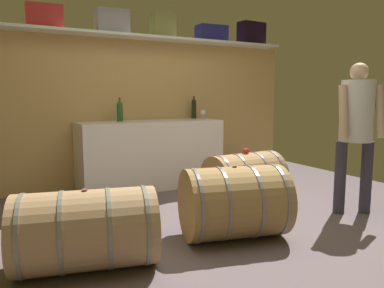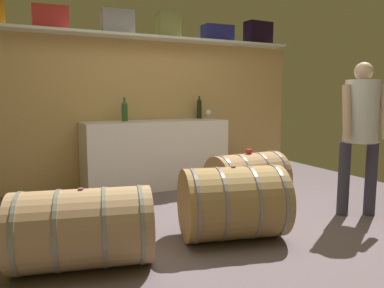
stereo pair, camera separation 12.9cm
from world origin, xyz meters
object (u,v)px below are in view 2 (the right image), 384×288
Objects in this scene: toolcase_navy at (217,34)px; wine_barrel_far at (82,228)px; wine_bottle_green at (125,111)px; toolcase_red at (50,18)px; tasting_cup at (249,151)px; toolcase_olive at (168,26)px; wine_bottle_dark at (199,108)px; winemaker_pouring at (361,123)px; work_cabinet at (156,154)px; toolcase_black at (258,33)px; wine_barrel_near at (247,178)px; toolcase_grey at (117,23)px; wine_glass at (208,113)px; wine_barrel_flank at (233,203)px.

toolcase_navy is 0.41× the size of wine_barrel_far.
wine_bottle_green is at bearing -172.17° from toolcase_navy.
tasting_cup is at bearing -33.43° from toolcase_red.
toolcase_navy is (0.75, 0.00, -0.05)m from toolcase_olive.
winemaker_pouring reaches higher than wine_bottle_dark.
tasting_cup is at bearing -69.92° from toolcase_olive.
winemaker_pouring is at bearing 12.48° from wine_barrel_far.
wine_barrel_far is (-1.26, -1.97, -0.15)m from work_cabinet.
toolcase_black is at bearing 3.13° from wine_bottle_green.
wine_bottle_green is at bearing 166.22° from work_cabinet.
toolcase_red is 0.46× the size of wine_barrel_near.
work_cabinet is 1.78× the size of wine_barrel_far.
toolcase_grey reaches higher than toolcase_navy.
wine_bottle_green is at bearing 125.70° from wine_barrel_near.
toolcase_black reaches higher than wine_glass.
toolcase_olive is 0.75m from toolcase_navy.
tasting_cup is (-1.06, -1.36, -1.53)m from toolcase_black.
wine_glass is at bearing -12.34° from toolcase_olive.
toolcase_olive is at bearing 2.82° from toolcase_red.
wine_bottle_dark is (-1.00, -0.03, -1.10)m from toolcase_black.
tasting_cup is (0.66, -1.15, 0.15)m from work_cabinet.
toolcase_grey is at bearing 153.27° from work_cabinet.
toolcase_navy is (1.43, 0.00, -0.03)m from toolcase_grey.
toolcase_olive is at bearing 176.32° from wine_bottle_dark.
tasting_cup is at bearing -60.10° from work_cabinet.
wine_barrel_flank is (-0.77, -2.14, -0.70)m from wine_bottle_dark.
winemaker_pouring reaches higher than wine_barrel_near.
wine_barrel_far is 1.09× the size of wine_barrel_flank.
work_cabinet is 1.94× the size of wine_barrel_flank.
wine_bottle_green is at bearing -69.24° from toolcase_grey.
toolcase_black is 0.39× the size of wine_barrel_far.
wine_barrel_far is 2.11m from tasting_cup.
toolcase_grey is 2.96m from wine_barrel_far.
wine_glass is (-0.92, -0.16, -1.16)m from toolcase_black.
tasting_cup is (-0.36, -1.36, -1.47)m from toolcase_navy.
toolcase_grey reaches higher than wine_glass.
work_cabinet is 6.15× the size of wine_bottle_green.
wine_barrel_far is at bearing -133.25° from toolcase_navy.
work_cabinet is at bearing 119.90° from tasting_cup.
wine_bottle_green is (-0.37, 0.09, 0.56)m from work_cabinet.
toolcase_grey is at bearing 81.25° from wine_barrel_far.
wine_glass reaches higher than tasting_cup.
wine_barrel_far is at bearing -108.49° from toolcase_grey.
winemaker_pouring is at bearing 12.75° from wine_barrel_flank.
winemaker_pouring is (1.39, -1.98, 0.49)m from work_cabinet.
wine_bottle_dark is at bearing 4.47° from wine_bottle_green.
wine_barrel_flank is (-0.69, -0.81, 0.02)m from wine_barrel_near.
toolcase_black reaches higher than winemaker_pouring.
wine_barrel_far is at bearing -147.27° from toolcase_black.
wine_barrel_near is at bearing -23.20° from winemaker_pouring.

